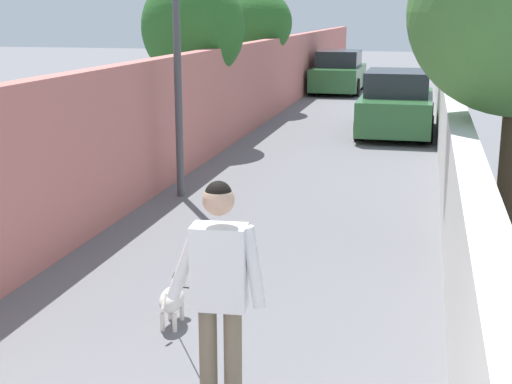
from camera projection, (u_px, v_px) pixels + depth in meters
ground_plane at (336, 142)px, 16.62m from camera, size 80.00×80.00×0.00m
wall_left at (210, 103)px, 15.00m from camera, size 48.00×0.30×2.19m
fence_right at (448, 126)px, 14.00m from camera, size 48.00×0.30×1.56m
tree_left_far at (193, 28)px, 15.73m from camera, size 2.27×2.27×3.82m
tree_left_distant at (253, 24)px, 21.41m from camera, size 2.31×2.31×3.66m
lamp_post at (176, 13)px, 11.10m from camera, size 0.36×0.36×4.25m
person_skateboarder at (220, 282)px, 4.99m from camera, size 0.25×0.71×1.75m
dog at (173, 297)px, 6.90m from camera, size 1.90×1.07×1.06m
car_near at (397, 104)px, 17.74m from camera, size 4.00×1.80×1.54m
car_far at (339, 73)px, 26.84m from camera, size 4.07×1.80×1.54m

